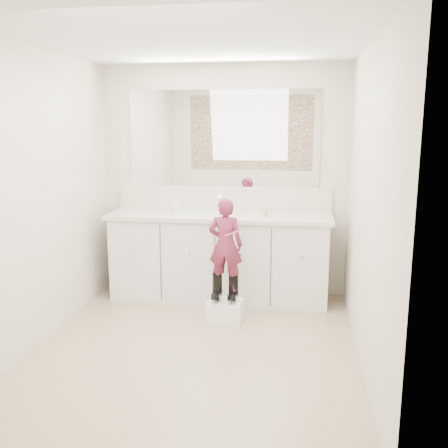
# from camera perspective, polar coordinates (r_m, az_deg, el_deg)

# --- Properties ---
(floor) EXTENTS (3.00, 3.00, 0.00)m
(floor) POSITION_cam_1_polar(r_m,az_deg,el_deg) (4.20, -3.28, -13.91)
(floor) COLOR #816C54
(floor) RESTS_ON ground
(ceiling) EXTENTS (3.00, 3.00, 0.00)m
(ceiling) POSITION_cam_1_polar(r_m,az_deg,el_deg) (3.85, -3.71, 20.44)
(ceiling) COLOR white
(ceiling) RESTS_ON wall_back
(wall_back) EXTENTS (2.60, 0.00, 2.60)m
(wall_back) POSITION_cam_1_polar(r_m,az_deg,el_deg) (5.31, -0.07, 4.95)
(wall_back) COLOR beige
(wall_back) RESTS_ON floor
(wall_front) EXTENTS (2.60, 0.00, 2.60)m
(wall_front) POSITION_cam_1_polar(r_m,az_deg,el_deg) (2.43, -10.93, -2.92)
(wall_front) COLOR beige
(wall_front) RESTS_ON floor
(wall_left) EXTENTS (0.00, 3.00, 3.00)m
(wall_left) POSITION_cam_1_polar(r_m,az_deg,el_deg) (4.31, -20.66, 2.74)
(wall_left) COLOR beige
(wall_left) RESTS_ON floor
(wall_right) EXTENTS (0.00, 3.00, 3.00)m
(wall_right) POSITION_cam_1_polar(r_m,az_deg,el_deg) (3.79, 16.11, 1.94)
(wall_right) COLOR beige
(wall_right) RESTS_ON floor
(vanity_cabinet) EXTENTS (2.20, 0.55, 0.85)m
(vanity_cabinet) POSITION_cam_1_polar(r_m,az_deg,el_deg) (5.19, -0.53, -3.93)
(vanity_cabinet) COLOR silver
(vanity_cabinet) RESTS_ON floor
(countertop) EXTENTS (2.28, 0.58, 0.04)m
(countertop) POSITION_cam_1_polar(r_m,az_deg,el_deg) (5.07, -0.57, 0.88)
(countertop) COLOR beige
(countertop) RESTS_ON vanity_cabinet
(backsplash) EXTENTS (2.28, 0.03, 0.25)m
(backsplash) POSITION_cam_1_polar(r_m,az_deg,el_deg) (5.32, -0.10, 2.95)
(backsplash) COLOR beige
(backsplash) RESTS_ON countertop
(mirror) EXTENTS (2.00, 0.02, 1.00)m
(mirror) POSITION_cam_1_polar(r_m,az_deg,el_deg) (5.27, -0.09, 9.70)
(mirror) COLOR white
(mirror) RESTS_ON wall_back
(dot_panel) EXTENTS (2.00, 0.01, 1.20)m
(dot_panel) POSITION_cam_1_polar(r_m,az_deg,el_deg) (2.37, -11.25, 7.75)
(dot_panel) COLOR #472819
(dot_panel) RESTS_ON wall_front
(faucet) EXTENTS (0.08, 0.08, 0.10)m
(faucet) POSITION_cam_1_polar(r_m,az_deg,el_deg) (5.22, -0.28, 1.96)
(faucet) COLOR silver
(faucet) RESTS_ON countertop
(cup) EXTENTS (0.12, 0.12, 0.09)m
(cup) POSITION_cam_1_polar(r_m,az_deg,el_deg) (4.97, 4.62, 1.38)
(cup) COLOR beige
(cup) RESTS_ON countertop
(soap_bottle) EXTENTS (0.10, 0.10, 0.16)m
(soap_bottle) POSITION_cam_1_polar(r_m,az_deg,el_deg) (5.20, -5.55, 2.24)
(soap_bottle) COLOR silver
(soap_bottle) RESTS_ON countertop
(step_stool) EXTENTS (0.32, 0.27, 0.20)m
(step_stool) POSITION_cam_1_polar(r_m,az_deg,el_deg) (4.67, 0.12, -9.91)
(step_stool) COLOR white
(step_stool) RESTS_ON floor
(boot_left) EXTENTS (0.10, 0.18, 0.26)m
(boot_left) POSITION_cam_1_polar(r_m,az_deg,el_deg) (4.62, -0.77, -7.12)
(boot_left) COLOR black
(boot_left) RESTS_ON step_stool
(boot_right) EXTENTS (0.10, 0.18, 0.26)m
(boot_right) POSITION_cam_1_polar(r_m,az_deg,el_deg) (4.60, 1.09, -7.21)
(boot_right) COLOR black
(boot_right) RESTS_ON step_stool
(toddler) EXTENTS (0.32, 0.22, 0.85)m
(toddler) POSITION_cam_1_polar(r_m,az_deg,el_deg) (4.50, 0.16, -2.38)
(toddler) COLOR #B4375E
(toddler) RESTS_ON step_stool
(toothbrush) EXTENTS (0.14, 0.02, 0.06)m
(toothbrush) POSITION_cam_1_polar(r_m,az_deg,el_deg) (4.38, 0.92, -1.07)
(toothbrush) COLOR #DC5599
(toothbrush) RESTS_ON toddler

